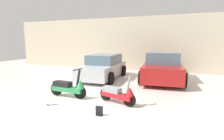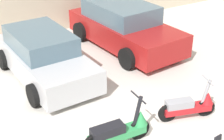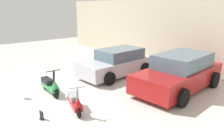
% 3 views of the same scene
% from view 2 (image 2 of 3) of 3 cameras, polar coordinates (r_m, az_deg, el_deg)
% --- Properties ---
extents(scooter_front_left, '(1.48, 0.53, 1.03)m').
position_cam_2_polar(scooter_front_left, '(6.89, 1.39, -9.95)').
color(scooter_front_left, black).
rests_on(scooter_front_left, ground_plane).
extents(scooter_front_right, '(1.31, 0.64, 0.94)m').
position_cam_2_polar(scooter_front_right, '(7.86, 12.80, -5.75)').
color(scooter_front_right, black).
rests_on(scooter_front_right, ground_plane).
extents(car_rear_left, '(1.93, 3.81, 1.27)m').
position_cam_2_polar(car_rear_left, '(9.44, -11.26, 2.25)').
color(car_rear_left, '#B7B7BC').
rests_on(car_rear_left, ground_plane).
extents(car_rear_center, '(2.29, 4.33, 1.43)m').
position_cam_2_polar(car_rear_center, '(11.19, 1.97, 7.24)').
color(car_rear_center, maroon).
rests_on(car_rear_center, ground_plane).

